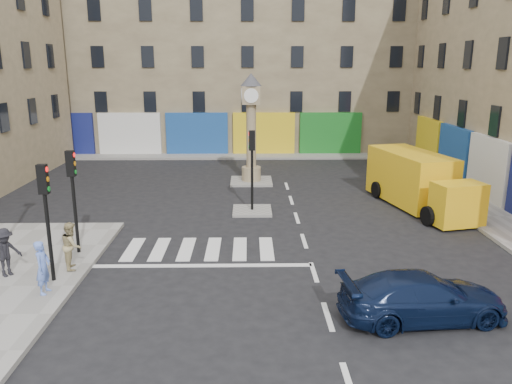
{
  "coord_description": "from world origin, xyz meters",
  "views": [
    {
      "loc": [
        -2.17,
        -14.37,
        6.75
      ],
      "look_at": [
        -1.88,
        3.99,
        2.0
      ],
      "focal_mm": 35.0,
      "sensor_mm": 36.0,
      "label": 1
    }
  ],
  "objects_px": {
    "yellow_van": "(418,181)",
    "traffic_light_left_near": "(46,204)",
    "clock_pillar": "(251,121)",
    "pedestrian_blue": "(43,267)",
    "traffic_light_island": "(252,157)",
    "traffic_light_left_far": "(73,185)",
    "pedestrian_tan": "(72,245)",
    "pedestrian_dark": "(5,252)",
    "navy_sedan": "(422,297)"
  },
  "relations": [
    {
      "from": "yellow_van",
      "to": "traffic_light_left_near",
      "type": "bearing_deg",
      "value": -161.87
    },
    {
      "from": "traffic_light_left_near",
      "to": "clock_pillar",
      "type": "relative_size",
      "value": 0.61
    },
    {
      "from": "pedestrian_blue",
      "to": "traffic_light_left_near",
      "type": "bearing_deg",
      "value": 9.58
    },
    {
      "from": "traffic_light_island",
      "to": "traffic_light_left_far",
      "type": "bearing_deg",
      "value": -139.4
    },
    {
      "from": "yellow_van",
      "to": "pedestrian_blue",
      "type": "xyz_separation_m",
      "value": [
        -14.15,
        -9.42,
        -0.31
      ]
    },
    {
      "from": "traffic_light_left_far",
      "to": "pedestrian_tan",
      "type": "bearing_deg",
      "value": -78.29
    },
    {
      "from": "yellow_van",
      "to": "pedestrian_dark",
      "type": "xyz_separation_m",
      "value": [
        -15.84,
        -8.16,
        -0.33
      ]
    },
    {
      "from": "traffic_light_left_near",
      "to": "traffic_light_island",
      "type": "height_order",
      "value": "traffic_light_left_near"
    },
    {
      "from": "clock_pillar",
      "to": "traffic_light_left_near",
      "type": "bearing_deg",
      "value": -114.55
    },
    {
      "from": "traffic_light_left_far",
      "to": "pedestrian_tan",
      "type": "height_order",
      "value": "traffic_light_left_far"
    },
    {
      "from": "pedestrian_tan",
      "to": "traffic_light_island",
      "type": "bearing_deg",
      "value": -57.38
    },
    {
      "from": "traffic_light_left_near",
      "to": "clock_pillar",
      "type": "distance_m",
      "value": 15.19
    },
    {
      "from": "traffic_light_left_near",
      "to": "traffic_light_left_far",
      "type": "height_order",
      "value": "same"
    },
    {
      "from": "traffic_light_left_near",
      "to": "yellow_van",
      "type": "relative_size",
      "value": 0.5
    },
    {
      "from": "pedestrian_dark",
      "to": "traffic_light_island",
      "type": "bearing_deg",
      "value": -9.84
    },
    {
      "from": "traffic_light_island",
      "to": "pedestrian_tan",
      "type": "height_order",
      "value": "traffic_light_island"
    },
    {
      "from": "traffic_light_left_far",
      "to": "yellow_van",
      "type": "distance_m",
      "value": 15.56
    },
    {
      "from": "traffic_light_left_far",
      "to": "navy_sedan",
      "type": "relative_size",
      "value": 0.82
    },
    {
      "from": "pedestrian_tan",
      "to": "pedestrian_dark",
      "type": "relative_size",
      "value": 1.0
    },
    {
      "from": "traffic_light_left_near",
      "to": "pedestrian_tan",
      "type": "height_order",
      "value": "traffic_light_left_near"
    },
    {
      "from": "pedestrian_blue",
      "to": "pedestrian_tan",
      "type": "height_order",
      "value": "pedestrian_blue"
    },
    {
      "from": "traffic_light_left_far",
      "to": "pedestrian_dark",
      "type": "bearing_deg",
      "value": -128.06
    },
    {
      "from": "yellow_van",
      "to": "pedestrian_blue",
      "type": "relative_size",
      "value": 4.53
    },
    {
      "from": "navy_sedan",
      "to": "pedestrian_tan",
      "type": "bearing_deg",
      "value": 66.31
    },
    {
      "from": "pedestrian_dark",
      "to": "pedestrian_tan",
      "type": "bearing_deg",
      "value": -35.81
    },
    {
      "from": "yellow_van",
      "to": "pedestrian_tan",
      "type": "xyz_separation_m",
      "value": [
        -13.94,
        -7.57,
        -0.33
      ]
    },
    {
      "from": "clock_pillar",
      "to": "pedestrian_blue",
      "type": "xyz_separation_m",
      "value": [
        -6.2,
        -14.69,
        -2.59
      ]
    },
    {
      "from": "clock_pillar",
      "to": "pedestrian_tan",
      "type": "bearing_deg",
      "value": -115.04
    },
    {
      "from": "traffic_light_island",
      "to": "pedestrian_dark",
      "type": "bearing_deg",
      "value": -136.71
    },
    {
      "from": "traffic_light_left_near",
      "to": "pedestrian_dark",
      "type": "xyz_separation_m",
      "value": [
        -1.6,
        0.36,
        -1.68
      ]
    },
    {
      "from": "traffic_light_island",
      "to": "navy_sedan",
      "type": "height_order",
      "value": "traffic_light_island"
    },
    {
      "from": "traffic_light_island",
      "to": "pedestrian_dark",
      "type": "relative_size",
      "value": 2.33
    },
    {
      "from": "yellow_van",
      "to": "clock_pillar",
      "type": "bearing_deg",
      "value": 133.67
    },
    {
      "from": "traffic_light_island",
      "to": "pedestrian_blue",
      "type": "distance_m",
      "value": 10.81
    },
    {
      "from": "clock_pillar",
      "to": "pedestrian_blue",
      "type": "distance_m",
      "value": 16.16
    },
    {
      "from": "pedestrian_dark",
      "to": "pedestrian_blue",
      "type": "bearing_deg",
      "value": -89.79
    },
    {
      "from": "navy_sedan",
      "to": "pedestrian_dark",
      "type": "relative_size",
      "value": 2.83
    },
    {
      "from": "traffic_light_left_near",
      "to": "pedestrian_blue",
      "type": "xyz_separation_m",
      "value": [
        0.1,
        -0.9,
        -1.66
      ]
    },
    {
      "from": "navy_sedan",
      "to": "pedestrian_dark",
      "type": "bearing_deg",
      "value": 71.44
    },
    {
      "from": "traffic_light_left_far",
      "to": "pedestrian_blue",
      "type": "xyz_separation_m",
      "value": [
        0.1,
        -3.3,
        -1.66
      ]
    },
    {
      "from": "traffic_light_left_far",
      "to": "pedestrian_blue",
      "type": "bearing_deg",
      "value": -88.33
    },
    {
      "from": "clock_pillar",
      "to": "traffic_light_island",
      "type": "bearing_deg",
      "value": -90.0
    },
    {
      "from": "clock_pillar",
      "to": "pedestrian_dark",
      "type": "bearing_deg",
      "value": -120.45
    },
    {
      "from": "clock_pillar",
      "to": "pedestrian_dark",
      "type": "xyz_separation_m",
      "value": [
        -7.9,
        -13.43,
        -2.61
      ]
    },
    {
      "from": "traffic_light_left_near",
      "to": "pedestrian_blue",
      "type": "bearing_deg",
      "value": -83.88
    },
    {
      "from": "pedestrian_blue",
      "to": "navy_sedan",
      "type": "bearing_deg",
      "value": -94.32
    },
    {
      "from": "pedestrian_blue",
      "to": "pedestrian_tan",
      "type": "bearing_deg",
      "value": -2.82
    },
    {
      "from": "pedestrian_tan",
      "to": "pedestrian_blue",
      "type": "bearing_deg",
      "value": 157.57
    },
    {
      "from": "traffic_light_left_far",
      "to": "traffic_light_left_near",
      "type": "bearing_deg",
      "value": -90.0
    },
    {
      "from": "traffic_light_left_far",
      "to": "pedestrian_dark",
      "type": "xyz_separation_m",
      "value": [
        -1.6,
        -2.04,
        -1.68
      ]
    }
  ]
}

